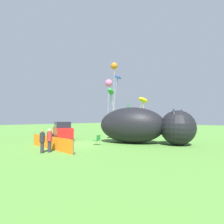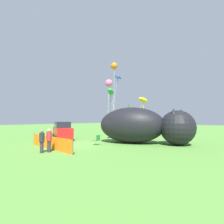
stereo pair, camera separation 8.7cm
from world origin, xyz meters
The scene contains 13 objects.
ground_plane centered at (0.00, 0.00, 0.00)m, with size 120.00×120.00×0.00m, color #548C38.
parked_car centered at (-4.33, 0.81, 0.99)m, with size 4.40×3.03×2.01m.
folding_chair centered at (1.70, 0.81, 0.52)m, with size 0.59×0.59×0.90m.
inflatable_cat centered at (4.05, 4.51, 1.60)m, with size 8.98×6.30×3.47m.
safety_fence centered at (0.61, -3.05, 0.50)m, with size 6.41×0.05×1.09m.
spectator_in_red_shirt centered at (1.69, -4.19, 0.87)m, with size 0.35×0.35×1.59m.
spectator_in_green_shirt centered at (1.77, -3.71, 0.91)m, with size 0.36×0.36×1.66m.
kite_blue_box centered at (-3.97, 9.67, 8.44)m, with size 1.21×2.00×8.90m.
kite_yellow_hero centered at (0.88, 9.33, 4.74)m, with size 1.14×3.15×5.27m.
kite_green_fish centered at (0.58, 3.69, 5.23)m, with size 1.72×1.95×5.65m.
kite_pink_octopus centered at (-4.58, 8.46, 7.59)m, with size 2.29×2.50×8.16m.
kite_orange_flower centered at (-0.39, 5.22, 8.52)m, with size 1.42×1.53×8.97m.
horizon_tree_east centered at (-24.24, 37.47, 4.78)m, with size 3.26×3.26×7.78m.
Camera 1 is at (13.59, -9.51, 2.38)m, focal length 28.00 mm.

